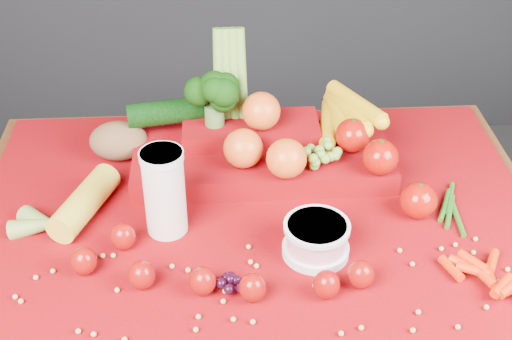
{
  "coord_description": "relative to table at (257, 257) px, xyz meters",
  "views": [
    {
      "loc": [
        -0.06,
        -1.05,
        1.6
      ],
      "look_at": [
        0.0,
        0.02,
        0.85
      ],
      "focal_mm": 50.0,
      "sensor_mm": 36.0,
      "label": 1
    }
  ],
  "objects": [
    {
      "name": "table",
      "position": [
        0.0,
        0.0,
        0.0
      ],
      "size": [
        1.1,
        0.8,
        0.75
      ],
      "color": "#3E1F0E",
      "rests_on": "ground"
    },
    {
      "name": "red_cloth",
      "position": [
        0.0,
        0.0,
        0.1
      ],
      "size": [
        1.05,
        0.75,
        0.01
      ],
      "primitive_type": "cube",
      "color": "#7B0404",
      "rests_on": "table"
    },
    {
      "name": "milk_glass",
      "position": [
        -0.17,
        -0.03,
        0.2
      ],
      "size": [
        0.08,
        0.08,
        0.17
      ],
      "rotation": [
        0.0,
        0.0,
        0.39
      ],
      "color": "beige",
      "rests_on": "red_cloth"
    },
    {
      "name": "yogurt_bowl",
      "position": [
        0.1,
        -0.11,
        0.14
      ],
      "size": [
        0.12,
        0.12,
        0.06
      ],
      "rotation": [
        0.0,
        0.0,
        0.07
      ],
      "color": "silver",
      "rests_on": "red_cloth"
    },
    {
      "name": "strawberry_scatter",
      "position": [
        -0.12,
        -0.14,
        0.13
      ],
      "size": [
        0.54,
        0.28,
        0.05
      ],
      "color": "maroon",
      "rests_on": "red_cloth"
    },
    {
      "name": "dark_grape_cluster",
      "position": [
        -0.06,
        -0.2,
        0.12
      ],
      "size": [
        0.06,
        0.05,
        0.03
      ],
      "primitive_type": null,
      "color": "black",
      "rests_on": "red_cloth"
    },
    {
      "name": "soybean_scatter",
      "position": [
        0.0,
        -0.2,
        0.11
      ],
      "size": [
        0.84,
        0.24,
        0.01
      ],
      "primitive_type": null,
      "color": "tan",
      "rests_on": "red_cloth"
    },
    {
      "name": "corn_ear",
      "position": [
        -0.36,
        -0.01,
        0.13
      ],
      "size": [
        0.24,
        0.26,
        0.06
      ],
      "rotation": [
        0.0,
        0.0,
        1.2
      ],
      "color": "gold",
      "rests_on": "red_cloth"
    },
    {
      "name": "potato",
      "position": [
        -0.27,
        0.21,
        0.15
      ],
      "size": [
        0.12,
        0.09,
        0.08
      ],
      "primitive_type": "ellipsoid",
      "color": "brown",
      "rests_on": "red_cloth"
    },
    {
      "name": "baby_carrot_pile",
      "position": [
        0.37,
        -0.2,
        0.12
      ],
      "size": [
        0.18,
        0.18,
        0.03
      ],
      "primitive_type": null,
      "color": "red",
      "rests_on": "red_cloth"
    },
    {
      "name": "green_bean_pile",
      "position": [
        0.36,
        -0.01,
        0.11
      ],
      "size": [
        0.14,
        0.12,
        0.01
      ],
      "primitive_type": null,
      "color": "#1F5914",
      "rests_on": "red_cloth"
    },
    {
      "name": "produce_mound",
      "position": [
        0.04,
        0.16,
        0.17
      ],
      "size": [
        0.59,
        0.36,
        0.27
      ],
      "color": "#7B0404",
      "rests_on": "red_cloth"
    }
  ]
}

